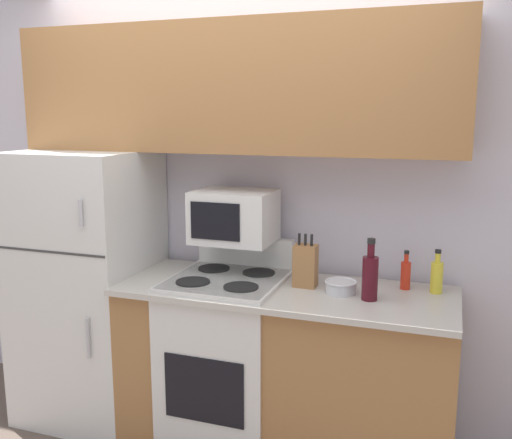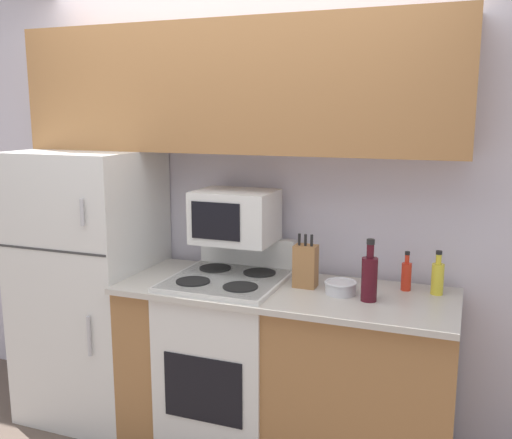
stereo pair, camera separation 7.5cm
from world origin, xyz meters
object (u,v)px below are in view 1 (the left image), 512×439
object	(u,v)px
refrigerator	(88,286)
bowl	(341,286)
stove	(228,358)
knife_block	(305,265)
microwave	(234,216)
bottle_hot_sauce	(406,274)
bottle_wine_red	(370,276)
bottle_cooking_spray	(437,276)

from	to	relation	value
refrigerator	bowl	xyz separation A→B (m)	(1.50, -0.02, 0.16)
stove	knife_block	size ratio (longest dim) A/B	3.96
microwave	knife_block	size ratio (longest dim) A/B	1.53
microwave	bottle_hot_sauce	distance (m)	0.94
refrigerator	knife_block	distance (m)	1.33
stove	bottle_wine_red	size ratio (longest dim) A/B	3.67
stove	bottle_cooking_spray	world-z (taller)	bottle_cooking_spray
microwave	bowl	bearing A→B (deg)	-11.51
stove	microwave	world-z (taller)	microwave
stove	microwave	bearing A→B (deg)	94.11
bottle_hot_sauce	refrigerator	bearing A→B (deg)	-175.10
microwave	bottle_wine_red	size ratio (longest dim) A/B	1.42
refrigerator	knife_block	xyz separation A→B (m)	(1.31, 0.03, 0.24)
stove	knife_block	distance (m)	0.68
stove	bottle_cooking_spray	size ratio (longest dim) A/B	5.01
knife_block	bottle_wine_red	bearing A→B (deg)	-17.32
stove	bottle_wine_red	distance (m)	0.93
bottle_cooking_spray	bowl	bearing A→B (deg)	-159.95
refrigerator	stove	world-z (taller)	refrigerator
stove	bottle_hot_sauce	bearing A→B (deg)	11.63
knife_block	bowl	distance (m)	0.22
refrigerator	bottle_hot_sauce	world-z (taller)	refrigerator
stove	knife_block	bearing A→B (deg)	8.46
knife_block	bowl	bearing A→B (deg)	-14.51
bottle_hot_sauce	bottle_wine_red	bearing A→B (deg)	-122.38
refrigerator	stove	size ratio (longest dim) A/B	1.44
stove	bottle_hot_sauce	size ratio (longest dim) A/B	5.51
stove	knife_block	xyz separation A→B (m)	(0.41, 0.06, 0.54)
bowl	bottle_hot_sauce	xyz separation A→B (m)	(0.29, 0.17, 0.04)
knife_block	bottle_cooking_spray	bearing A→B (deg)	9.89
knife_block	bowl	xyz separation A→B (m)	(0.20, -0.05, -0.08)
bottle_wine_red	refrigerator	bearing A→B (deg)	177.32
microwave	bottle_hot_sauce	size ratio (longest dim) A/B	2.13
bowl	refrigerator	bearing A→B (deg)	179.21
stove	refrigerator	bearing A→B (deg)	178.02
bowl	knife_block	bearing A→B (deg)	165.49
refrigerator	bottle_cooking_spray	world-z (taller)	refrigerator
bowl	bottle_cooking_spray	xyz separation A→B (m)	(0.44, 0.16, 0.05)
bottle_hot_sauce	microwave	bearing A→B (deg)	-176.88
knife_block	bottle_hot_sauce	world-z (taller)	knife_block
microwave	stove	bearing A→B (deg)	-85.89
refrigerator	bowl	distance (m)	1.51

